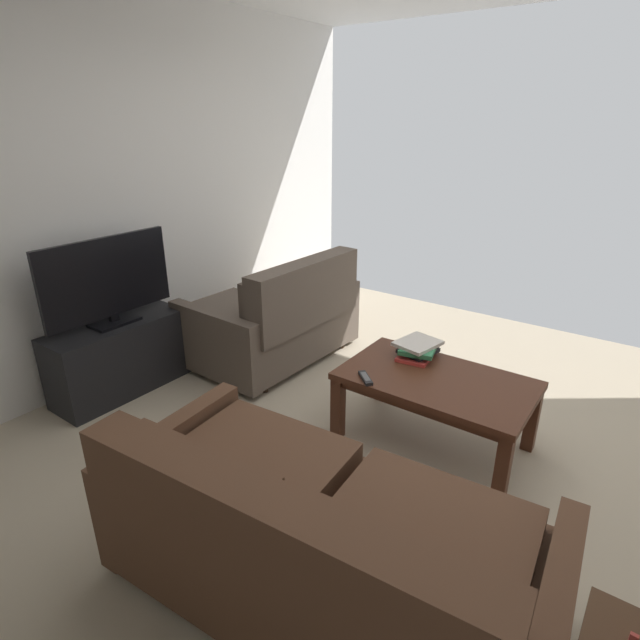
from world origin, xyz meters
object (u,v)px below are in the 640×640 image
(sofa_main, at_px, (315,542))
(coffee_table, at_px, (436,388))
(tv_stand, at_px, (120,357))
(book_stack, at_px, (418,349))
(flat_tv, at_px, (107,280))
(tv_remote, at_px, (365,378))
(loveseat_near, at_px, (277,317))

(sofa_main, height_order, coffee_table, sofa_main)
(tv_stand, distance_m, book_stack, 2.14)
(flat_tv, distance_m, tv_remote, 1.90)
(sofa_main, relative_size, book_stack, 5.72)
(tv_stand, xyz_separation_m, book_stack, (-1.91, -0.92, 0.24))
(coffee_table, distance_m, tv_stand, 2.25)
(sofa_main, relative_size, coffee_table, 1.66)
(coffee_table, height_order, tv_remote, tv_remote)
(coffee_table, height_order, flat_tv, flat_tv)
(sofa_main, distance_m, book_stack, 1.58)
(loveseat_near, height_order, coffee_table, loveseat_near)
(sofa_main, xyz_separation_m, book_stack, (0.31, -1.54, 0.16))
(sofa_main, xyz_separation_m, loveseat_near, (1.63, -1.69, 0.02))
(flat_tv, relative_size, tv_remote, 6.40)
(sofa_main, distance_m, loveseat_near, 2.35)
(tv_stand, height_order, flat_tv, flat_tv)
(sofa_main, xyz_separation_m, coffee_table, (0.08, -1.34, 0.04))
(tv_stand, distance_m, flat_tv, 0.59)
(loveseat_near, height_order, tv_remote, loveseat_near)
(loveseat_near, distance_m, coffee_table, 1.59)
(flat_tv, distance_m, book_stack, 2.15)
(tv_remote, bearing_deg, loveseat_near, -27.16)
(sofa_main, relative_size, tv_stand, 1.87)
(sofa_main, xyz_separation_m, tv_stand, (2.22, -0.62, -0.08))
(loveseat_near, height_order, book_stack, loveseat_near)
(loveseat_near, xyz_separation_m, tv_remote, (-1.22, 0.62, 0.10))
(flat_tv, height_order, tv_remote, flat_tv)
(sofa_main, distance_m, tv_stand, 2.30)
(loveseat_near, bearing_deg, flat_tv, 61.42)
(book_stack, bearing_deg, flat_tv, 25.82)
(book_stack, bearing_deg, tv_stand, 25.83)
(sofa_main, relative_size, flat_tv, 1.94)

